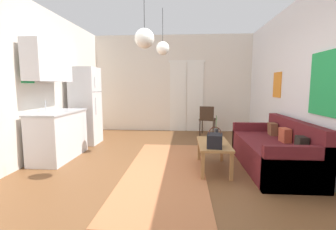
{
  "coord_description": "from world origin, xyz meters",
  "views": [
    {
      "loc": [
        0.39,
        -3.45,
        1.36
      ],
      "look_at": [
        0.04,
        1.48,
        0.76
      ],
      "focal_mm": 25.65,
      "sensor_mm": 36.0,
      "label": 1
    }
  ],
  "objects_px": {
    "refrigerator": "(86,106)",
    "pendant_lamp_near": "(144,38)",
    "handbag": "(215,140)",
    "pendant_lamp_far": "(163,48)",
    "accent_chair": "(207,118)",
    "couch": "(276,152)",
    "coffee_table": "(214,146)",
    "bamboo_vase": "(216,135)"
  },
  "relations": [
    {
      "from": "bamboo_vase",
      "to": "refrigerator",
      "type": "distance_m",
      "value": 3.24
    },
    {
      "from": "couch",
      "to": "coffee_table",
      "type": "bearing_deg",
      "value": -173.71
    },
    {
      "from": "refrigerator",
      "to": "pendant_lamp_far",
      "type": "relative_size",
      "value": 2.01
    },
    {
      "from": "couch",
      "to": "pendant_lamp_far",
      "type": "distance_m",
      "value": 2.79
    },
    {
      "from": "handbag",
      "to": "accent_chair",
      "type": "xyz_separation_m",
      "value": [
        0.16,
        2.99,
        -0.07
      ]
    },
    {
      "from": "bamboo_vase",
      "to": "handbag",
      "type": "height_order",
      "value": "bamboo_vase"
    },
    {
      "from": "handbag",
      "to": "pendant_lamp_far",
      "type": "distance_m",
      "value": 2.18
    },
    {
      "from": "accent_chair",
      "to": "coffee_table",
      "type": "bearing_deg",
      "value": 101.27
    },
    {
      "from": "bamboo_vase",
      "to": "pendant_lamp_near",
      "type": "bearing_deg",
      "value": -155.71
    },
    {
      "from": "bamboo_vase",
      "to": "accent_chair",
      "type": "height_order",
      "value": "bamboo_vase"
    },
    {
      "from": "coffee_table",
      "to": "bamboo_vase",
      "type": "height_order",
      "value": "bamboo_vase"
    },
    {
      "from": "refrigerator",
      "to": "pendant_lamp_far",
      "type": "xyz_separation_m",
      "value": [
        1.87,
        -0.64,
        1.2
      ]
    },
    {
      "from": "accent_chair",
      "to": "bamboo_vase",
      "type": "bearing_deg",
      "value": 102.18
    },
    {
      "from": "accent_chair",
      "to": "pendant_lamp_far",
      "type": "bearing_deg",
      "value": 73.05
    },
    {
      "from": "couch",
      "to": "accent_chair",
      "type": "height_order",
      "value": "accent_chair"
    },
    {
      "from": "accent_chair",
      "to": "pendant_lamp_near",
      "type": "height_order",
      "value": "pendant_lamp_near"
    },
    {
      "from": "pendant_lamp_far",
      "to": "pendant_lamp_near",
      "type": "bearing_deg",
      "value": -95.24
    },
    {
      "from": "handbag",
      "to": "pendant_lamp_far",
      "type": "xyz_separation_m",
      "value": [
        -0.89,
        1.25,
        1.55
      ]
    },
    {
      "from": "coffee_table",
      "to": "bamboo_vase",
      "type": "bearing_deg",
      "value": 55.49
    },
    {
      "from": "coffee_table",
      "to": "pendant_lamp_near",
      "type": "relative_size",
      "value": 1.04
    },
    {
      "from": "bamboo_vase",
      "to": "pendant_lamp_far",
      "type": "distance_m",
      "value": 2.02
    },
    {
      "from": "pendant_lamp_far",
      "to": "bamboo_vase",
      "type": "bearing_deg",
      "value": -43.02
    },
    {
      "from": "couch",
      "to": "pendant_lamp_far",
      "type": "xyz_separation_m",
      "value": [
        -1.94,
        0.85,
        1.81
      ]
    },
    {
      "from": "refrigerator",
      "to": "accent_chair",
      "type": "bearing_deg",
      "value": 20.58
    },
    {
      "from": "refrigerator",
      "to": "pendant_lamp_far",
      "type": "height_order",
      "value": "pendant_lamp_far"
    },
    {
      "from": "handbag",
      "to": "pendant_lamp_near",
      "type": "relative_size",
      "value": 0.32
    },
    {
      "from": "couch",
      "to": "refrigerator",
      "type": "distance_m",
      "value": 4.14
    },
    {
      "from": "couch",
      "to": "pendant_lamp_far",
      "type": "relative_size",
      "value": 2.24
    },
    {
      "from": "couch",
      "to": "refrigerator",
      "type": "xyz_separation_m",
      "value": [
        -3.81,
        1.49,
        0.61
      ]
    },
    {
      "from": "refrigerator",
      "to": "pendant_lamp_near",
      "type": "distance_m",
      "value": 2.9
    },
    {
      "from": "couch",
      "to": "bamboo_vase",
      "type": "bearing_deg",
      "value": -177.27
    },
    {
      "from": "accent_chair",
      "to": "pendant_lamp_far",
      "type": "height_order",
      "value": "pendant_lamp_far"
    },
    {
      "from": "pendant_lamp_near",
      "to": "pendant_lamp_far",
      "type": "distance_m",
      "value": 1.39
    },
    {
      "from": "couch",
      "to": "pendant_lamp_near",
      "type": "relative_size",
      "value": 2.05
    },
    {
      "from": "handbag",
      "to": "refrigerator",
      "type": "bearing_deg",
      "value": 145.64
    },
    {
      "from": "couch",
      "to": "pendant_lamp_near",
      "type": "height_order",
      "value": "pendant_lamp_near"
    },
    {
      "from": "coffee_table",
      "to": "accent_chair",
      "type": "height_order",
      "value": "accent_chair"
    },
    {
      "from": "couch",
      "to": "bamboo_vase",
      "type": "distance_m",
      "value": 1.02
    },
    {
      "from": "coffee_table",
      "to": "pendant_lamp_far",
      "type": "relative_size",
      "value": 1.13
    },
    {
      "from": "pendant_lamp_far",
      "to": "coffee_table",
      "type": "bearing_deg",
      "value": -46.46
    },
    {
      "from": "handbag",
      "to": "pendant_lamp_near",
      "type": "distance_m",
      "value": 1.8
    },
    {
      "from": "refrigerator",
      "to": "handbag",
      "type": "bearing_deg",
      "value": -34.36
    }
  ]
}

